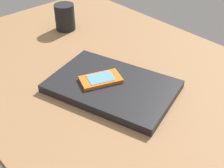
# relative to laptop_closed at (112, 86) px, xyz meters

# --- Properties ---
(desk_surface) EXTENTS (1.20, 0.80, 0.03)m
(desk_surface) POSITION_rel_laptop_closed_xyz_m (-0.08, 0.06, -0.03)
(desk_surface) COLOR olive
(desk_surface) RESTS_ON ground
(laptop_closed) EXTENTS (0.39, 0.32, 0.02)m
(laptop_closed) POSITION_rel_laptop_closed_xyz_m (0.00, 0.00, 0.00)
(laptop_closed) COLOR black
(laptop_closed) RESTS_ON desk_surface
(cell_phone_on_laptop) EXTENTS (0.10, 0.13, 0.01)m
(cell_phone_on_laptop) POSITION_rel_laptop_closed_xyz_m (-0.03, -0.02, 0.02)
(cell_phone_on_laptop) COLOR orange
(cell_phone_on_laptop) RESTS_ON laptop_closed
(pen_cup) EXTENTS (0.07, 0.07, 0.10)m
(pen_cup) POSITION_rel_laptop_closed_xyz_m (-0.40, 0.13, 0.04)
(pen_cup) COLOR black
(pen_cup) RESTS_ON desk_surface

